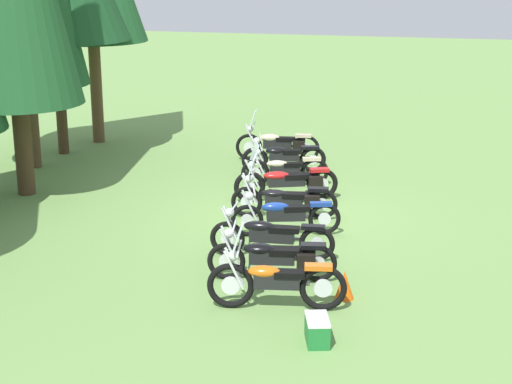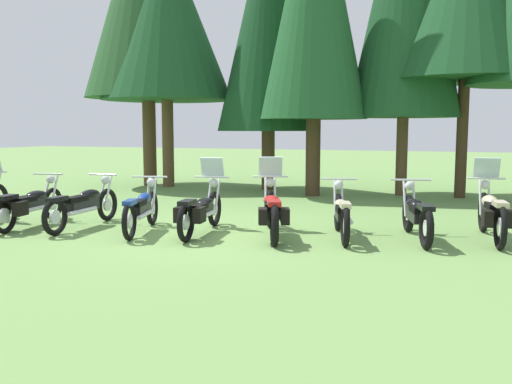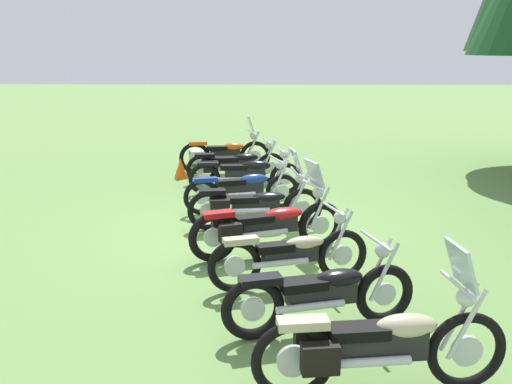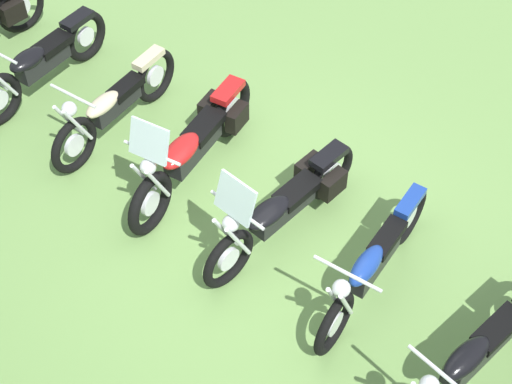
% 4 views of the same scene
% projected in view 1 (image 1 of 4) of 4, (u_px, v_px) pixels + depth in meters
% --- Properties ---
extents(ground_plane, '(80.00, 80.00, 0.00)m').
position_uv_depth(ground_plane, '(279.00, 216.00, 17.67)').
color(ground_plane, '#6B934C').
extents(motorcycle_0, '(0.72, 2.22, 1.39)m').
position_uv_depth(motorcycle_0, '(275.00, 281.00, 12.93)').
color(motorcycle_0, black).
rests_on(motorcycle_0, ground_plane).
extents(motorcycle_1, '(0.83, 2.24, 0.99)m').
position_uv_depth(motorcycle_1, '(275.00, 257.00, 14.08)').
color(motorcycle_1, black).
rests_on(motorcycle_1, ground_plane).
extents(motorcycle_2, '(0.63, 2.36, 0.99)m').
position_uv_depth(motorcycle_2, '(271.00, 235.00, 15.13)').
color(motorcycle_2, black).
rests_on(motorcycle_2, ground_plane).
extents(motorcycle_3, '(0.91, 2.15, 0.98)m').
position_uv_depth(motorcycle_3, '(285.00, 215.00, 16.34)').
color(motorcycle_3, black).
rests_on(motorcycle_3, ground_plane).
extents(motorcycle_4, '(0.79, 2.28, 1.35)m').
position_uv_depth(motorcycle_4, '(286.00, 198.00, 17.41)').
color(motorcycle_4, black).
rests_on(motorcycle_4, ground_plane).
extents(motorcycle_5, '(1.13, 2.29, 1.37)m').
position_uv_depth(motorcycle_5, '(287.00, 181.00, 18.65)').
color(motorcycle_5, black).
rests_on(motorcycle_5, ground_plane).
extents(motorcycle_6, '(0.86, 2.07, 1.00)m').
position_uv_depth(motorcycle_6, '(284.00, 169.00, 19.82)').
color(motorcycle_6, black).
rests_on(motorcycle_6, ground_plane).
extents(motorcycle_7, '(0.89, 2.13, 1.00)m').
position_uv_depth(motorcycle_7, '(283.00, 156.00, 21.03)').
color(motorcycle_7, black).
rests_on(motorcycle_7, ground_plane).
extents(motorcycle_8, '(0.75, 2.29, 1.38)m').
position_uv_depth(motorcycle_8, '(278.00, 143.00, 22.21)').
color(motorcycle_8, black).
rests_on(motorcycle_8, ground_plane).
extents(picnic_cooler, '(0.64, 0.48, 0.39)m').
position_uv_depth(picnic_cooler, '(317.00, 330.00, 11.89)').
color(picnic_cooler, '#1E7233').
rests_on(picnic_cooler, ground_plane).
extents(traffic_cone, '(0.32, 0.32, 0.48)m').
position_uv_depth(traffic_cone, '(344.00, 285.00, 13.40)').
color(traffic_cone, '#EA590F').
rests_on(traffic_cone, ground_plane).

